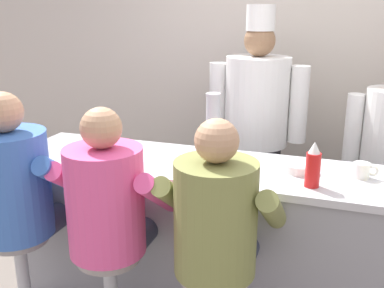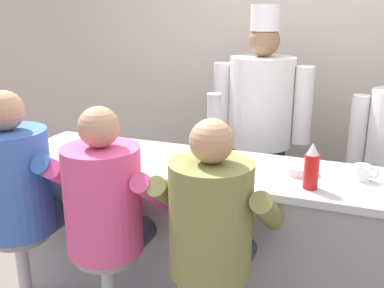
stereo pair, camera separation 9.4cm
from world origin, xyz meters
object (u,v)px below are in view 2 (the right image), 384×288
object	(u,v)px
breakfast_plate	(89,150)
diner_seated_pink	(107,205)
cup_stack_steel	(214,124)
cereal_bowl	(300,169)
diner_seated_olive	(213,225)
diner_seated_blue	(18,187)
cook_in_whites_near	(260,123)
coffee_mug_white	(363,173)
ketchup_bottle_red	(312,168)

from	to	relation	value
breakfast_plate	diner_seated_pink	size ratio (longest dim) A/B	0.20
breakfast_plate	cup_stack_steel	distance (m)	0.81
cereal_bowl	diner_seated_olive	size ratio (longest dim) A/B	0.12
diner_seated_olive	breakfast_plate	bearing A→B (deg)	154.88
diner_seated_blue	cook_in_whites_near	xyz separation A→B (m)	(1.06, 1.33, 0.15)
diner_seated_blue	cook_in_whites_near	distance (m)	1.71
cereal_bowl	cook_in_whites_near	bearing A→B (deg)	117.09
cereal_bowl	diner_seated_pink	xyz separation A→B (m)	(-0.89, -0.55, -0.13)
cook_in_whites_near	coffee_mug_white	bearing A→B (deg)	-46.53
breakfast_plate	cook_in_whites_near	size ratio (longest dim) A/B	0.15
diner_seated_blue	cook_in_whites_near	size ratio (longest dim) A/B	0.77
ketchup_bottle_red	cereal_bowl	bearing A→B (deg)	112.38
ketchup_bottle_red	diner_seated_pink	size ratio (longest dim) A/B	0.17
coffee_mug_white	diner_seated_blue	distance (m)	1.87
breakfast_plate	coffee_mug_white	distance (m)	1.62
coffee_mug_white	cook_in_whites_near	size ratio (longest dim) A/B	0.07
cup_stack_steel	cook_in_whites_near	distance (m)	0.66
ketchup_bottle_red	breakfast_plate	world-z (taller)	ketchup_bottle_red
coffee_mug_white	diner_seated_olive	bearing A→B (deg)	-138.08
cereal_bowl	coffee_mug_white	xyz separation A→B (m)	(0.32, 0.02, 0.02)
cup_stack_steel	diner_seated_pink	distance (m)	0.83
breakfast_plate	coffee_mug_white	size ratio (longest dim) A/B	2.13
ketchup_bottle_red	diner_seated_olive	bearing A→B (deg)	-137.69
cup_stack_steel	diner_seated_olive	world-z (taller)	diner_seated_olive
ketchup_bottle_red	cup_stack_steel	distance (m)	0.72
coffee_mug_white	cup_stack_steel	size ratio (longest dim) A/B	0.34
ketchup_bottle_red	diner_seated_blue	xyz separation A→B (m)	(-1.54, -0.36, -0.19)
diner_seated_blue	cook_in_whites_near	world-z (taller)	cook_in_whites_near
cook_in_whites_near	diner_seated_pink	bearing A→B (deg)	-110.03
cup_stack_steel	cook_in_whites_near	bearing A→B (deg)	76.91
cereal_bowl	coffee_mug_white	distance (m)	0.32
diner_seated_blue	cook_in_whites_near	bearing A→B (deg)	51.51
ketchup_bottle_red	coffee_mug_white	size ratio (longest dim) A/B	1.81
breakfast_plate	cereal_bowl	world-z (taller)	breakfast_plate
ketchup_bottle_red	diner_seated_olive	size ratio (longest dim) A/B	0.17
ketchup_bottle_red	diner_seated_blue	size ratio (longest dim) A/B	0.17
diner_seated_pink	cup_stack_steel	bearing A→B (deg)	64.19
ketchup_bottle_red	diner_seated_blue	world-z (taller)	diner_seated_blue
cereal_bowl	diner_seated_pink	bearing A→B (deg)	-148.06
diner_seated_olive	diner_seated_pink	bearing A→B (deg)	179.95
cup_stack_steel	diner_seated_blue	distance (m)	1.18
breakfast_plate	diner_seated_pink	distance (m)	0.63
ketchup_bottle_red	diner_seated_pink	bearing A→B (deg)	-159.69
breakfast_plate	cook_in_whites_near	distance (m)	1.25
ketchup_bottle_red	diner_seated_pink	distance (m)	1.05
cup_stack_steel	diner_seated_olive	distance (m)	0.80
cereal_bowl	cup_stack_steel	bearing A→B (deg)	164.77
cereal_bowl	diner_seated_blue	bearing A→B (deg)	-159.34
ketchup_bottle_red	breakfast_plate	xyz separation A→B (m)	(-1.37, 0.10, -0.09)
diner_seated_pink	ketchup_bottle_red	bearing A→B (deg)	20.31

